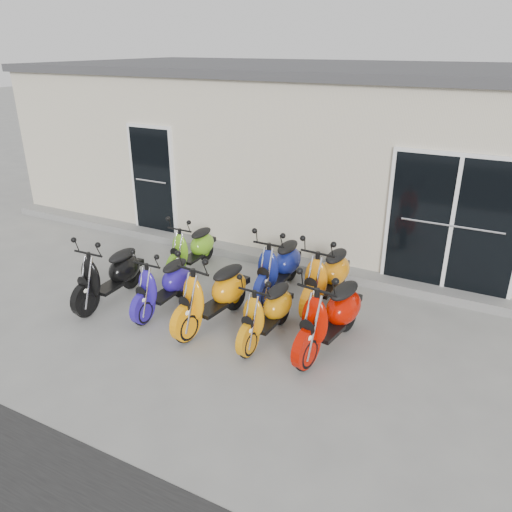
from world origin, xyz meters
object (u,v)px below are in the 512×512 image
Objects in this scene: scooter_front_black at (108,267)px; scooter_front_blue at (162,277)px; scooter_front_orange_a at (212,286)px; scooter_back_blue at (279,258)px; scooter_front_orange_b at (267,304)px; scooter_back_green at (192,242)px; scooter_back_yellow at (327,268)px; scooter_front_red at (331,306)px.

scooter_front_blue is (0.91, 0.17, -0.04)m from scooter_front_black.
scooter_back_blue is at bearing 80.34° from scooter_front_orange_a.
scooter_front_orange_b is 2.61m from scooter_back_green.
scooter_front_orange_a is at bearing -129.68° from scooter_back_yellow.
scooter_front_black reaches higher than scooter_back_green.
scooter_front_red is at bearing 3.49° from scooter_front_black.
scooter_front_red is 1.17× the size of scooter_back_green.
scooter_front_orange_a is (0.90, -0.02, 0.07)m from scooter_front_blue.
scooter_front_orange_a is 1.00× the size of scooter_back_yellow.
scooter_front_blue is 0.90× the size of scooter_back_blue.
scooter_front_orange_b is (2.67, 0.16, -0.05)m from scooter_front_black.
scooter_front_blue is 1.86m from scooter_back_blue.
scooter_front_blue and scooter_back_green have the same top height.
scooter_front_orange_b is at bearing -72.12° from scooter_back_blue.
scooter_back_green reaches higher than scooter_front_orange_b.
scooter_front_black is 1.09× the size of scooter_front_orange_b.
scooter_front_red is at bearing -23.04° from scooter_back_green.
scooter_back_yellow is at bearing 30.75° from scooter_front_blue.
scooter_front_orange_b is 0.89× the size of scooter_back_blue.
scooter_back_blue is at bearing 31.97° from scooter_front_black.
scooter_front_orange_a reaches higher than scooter_back_green.
scooter_front_orange_b is at bearing -159.39° from scooter_front_red.
scooter_back_green is 0.88× the size of scooter_back_yellow.
scooter_back_blue is (1.74, -0.08, 0.06)m from scooter_back_green.
scooter_front_orange_a is 1.14× the size of scooter_front_orange_b.
scooter_front_orange_b is (0.86, 0.00, -0.08)m from scooter_front_orange_a.
scooter_front_blue is 1.01× the size of scooter_front_orange_b.
scooter_back_green is at bearing 149.26° from scooter_front_orange_b.
scooter_front_black is at bearing -165.98° from scooter_front_red.
scooter_front_orange_b is at bearing -33.73° from scooter_back_green.
scooter_back_yellow reaches higher than scooter_back_green.
scooter_back_green is (-3.03, 1.24, -0.09)m from scooter_front_red.
scooter_front_blue is at bearing -174.06° from scooter_front_orange_a.
scooter_front_orange_b is 1.37m from scooter_back_yellow.
scooter_front_blue is 2.61m from scooter_front_red.
scooter_front_blue is at bearing -73.60° from scooter_back_green.
scooter_back_blue reaches higher than scooter_front_black.
scooter_front_black is 3.53m from scooter_front_red.
scooter_back_blue is (2.22, 1.50, 0.02)m from scooter_front_black.
scooter_front_black reaches higher than scooter_front_orange_b.
scooter_back_blue is at bearing 146.66° from scooter_front_red.
scooter_back_yellow is (0.82, -0.02, 0.01)m from scooter_back_blue.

